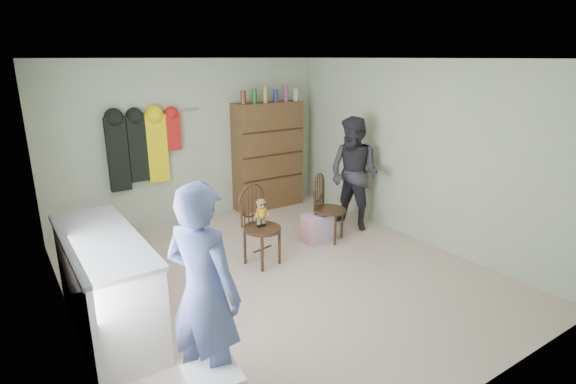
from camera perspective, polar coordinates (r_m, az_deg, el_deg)
ground_plane at (r=5.50m, az=-1.02°, el=-10.45°), size 5.00×5.00×0.00m
room_walls at (r=5.43m, az=-4.18°, el=6.78°), size 5.00×5.00×5.00m
counter at (r=4.64m, az=-22.07°, el=-10.67°), size 0.64×1.86×0.94m
chair_front at (r=5.59m, az=-3.71°, el=-3.62°), size 0.54×0.54×1.02m
chair_far at (r=6.34m, az=4.81°, el=-1.64°), size 0.59×0.59×0.96m
striped_bag at (r=6.36m, az=3.75°, el=-4.62°), size 0.38×0.30×0.40m
person_left at (r=3.42m, az=-10.68°, el=-12.59°), size 0.66×0.75×1.72m
person_right at (r=6.75m, az=8.37°, el=2.28°), size 0.84×0.97×1.69m
dresser at (r=7.67m, az=-2.54°, el=4.70°), size 1.20×0.39×2.07m
coat_rack at (r=6.86m, az=-18.00°, el=5.33°), size 1.42×0.12×1.09m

